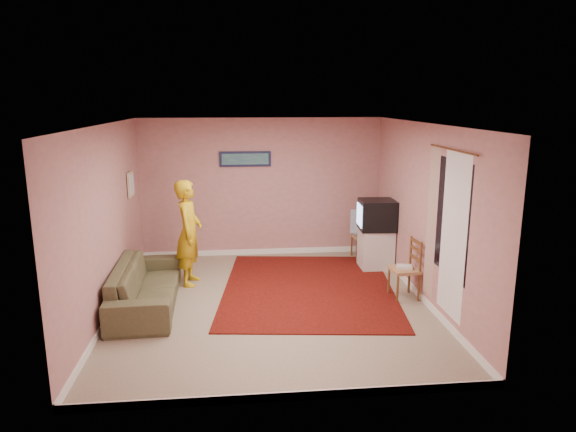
{
  "coord_description": "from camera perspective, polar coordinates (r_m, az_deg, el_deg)",
  "views": [
    {
      "loc": [
        -0.46,
        -7.03,
        2.93
      ],
      "look_at": [
        0.31,
        0.6,
        1.18
      ],
      "focal_mm": 32.0,
      "sensor_mm": 36.0,
      "label": 1
    }
  ],
  "objects": [
    {
      "name": "wall_front",
      "position": [
        4.84,
        0.07,
        -6.84
      ],
      "size": [
        4.5,
        0.02,
        2.6
      ],
      "primitive_type": "cube",
      "color": "#C38086",
      "rests_on": "ground"
    },
    {
      "name": "person",
      "position": [
        8.33,
        -10.95,
        -1.83
      ],
      "size": [
        0.47,
        0.66,
        1.7
      ],
      "primitive_type": "imported",
      "rotation": [
        0.0,
        0.0,
        1.47
      ],
      "color": "gold",
      "rests_on": "ground"
    },
    {
      "name": "curtain_rod",
      "position": [
        6.71,
        17.78,
        7.04
      ],
      "size": [
        0.02,
        1.4,
        0.02
      ],
      "primitive_type": "cylinder",
      "rotation": [
        1.57,
        0.0,
        0.0
      ],
      "color": "brown",
      "rests_on": "wall_right"
    },
    {
      "name": "picture_left",
      "position": [
        8.91,
        -17.06,
        3.39
      ],
      "size": [
        0.04,
        0.38,
        0.42
      ],
      "color": "#CCBC8C",
      "rests_on": "wall_left"
    },
    {
      "name": "baseboard_right",
      "position": [
        8.06,
        14.4,
        -8.49
      ],
      "size": [
        0.02,
        5.0,
        0.1
      ],
      "primitive_type": "cube",
      "color": "white",
      "rests_on": "ground"
    },
    {
      "name": "ceiling",
      "position": [
        7.05,
        -2.02,
        10.18
      ],
      "size": [
        4.5,
        5.0,
        0.02
      ],
      "primitive_type": "cube",
      "color": "silver",
      "rests_on": "wall_back"
    },
    {
      "name": "game_console",
      "position": [
        7.88,
        12.81,
        -5.53
      ],
      "size": [
        0.25,
        0.2,
        0.04
      ],
      "primitive_type": "cube",
      "rotation": [
        0.0,
        0.0,
        -0.21
      ],
      "color": "silver",
      "rests_on": "chair_b"
    },
    {
      "name": "window",
      "position": [
        6.86,
        17.62,
        -0.2
      ],
      "size": [
        0.01,
        1.1,
        1.5
      ],
      "primitive_type": "cube",
      "color": "black",
      "rests_on": "wall_right"
    },
    {
      "name": "dvd_player",
      "position": [
        9.73,
        8.32,
        -1.97
      ],
      "size": [
        0.37,
        0.28,
        0.06
      ],
      "primitive_type": "cube",
      "rotation": [
        0.0,
        0.0,
        -0.06
      ],
      "color": "#B8B8BD",
      "rests_on": "chair_a"
    },
    {
      "name": "blue_throw",
      "position": [
        9.78,
        8.2,
        -0.56
      ],
      "size": [
        0.43,
        0.05,
        0.45
      ],
      "primitive_type": "cube",
      "color": "#88B3DF",
      "rests_on": "chair_a"
    },
    {
      "name": "sofa",
      "position": [
        7.72,
        -15.51,
        -7.43
      ],
      "size": [
        0.93,
        2.19,
        0.63
      ],
      "primitive_type": "imported",
      "rotation": [
        0.0,
        0.0,
        1.61
      ],
      "color": "brown",
      "rests_on": "ground"
    },
    {
      "name": "crt_tv",
      "position": [
        9.04,
        9.83,
        0.13
      ],
      "size": [
        0.65,
        0.58,
        0.53
      ],
      "rotation": [
        0.0,
        0.0,
        -0.06
      ],
      "color": "black",
      "rests_on": "tv_cabinet"
    },
    {
      "name": "area_rug",
      "position": [
        8.21,
        2.28,
        -8.0
      ],
      "size": [
        2.99,
        3.57,
        0.02
      ],
      "primitive_type": "cube",
      "rotation": [
        0.0,
        0.0,
        -0.11
      ],
      "color": "black",
      "rests_on": "ground"
    },
    {
      "name": "baseboard_left",
      "position": [
        7.8,
        -18.75,
        -9.52
      ],
      "size": [
        0.02,
        5.0,
        0.1
      ],
      "primitive_type": "cube",
      "color": "white",
      "rests_on": "ground"
    },
    {
      "name": "ground",
      "position": [
        7.63,
        -1.87,
        -9.72
      ],
      "size": [
        5.0,
        5.0,
        0.0
      ],
      "primitive_type": "plane",
      "color": "tan",
      "rests_on": "ground"
    },
    {
      "name": "curtain_floral",
      "position": [
        7.39,
        15.65,
        -0.76
      ],
      "size": [
        0.01,
        0.35,
        2.1
      ],
      "primitive_type": "cube",
      "color": "beige",
      "rests_on": "wall_right"
    },
    {
      "name": "baseboard_front",
      "position": [
        5.4,
        0.05,
        -19.39
      ],
      "size": [
        4.5,
        0.02,
        0.1
      ],
      "primitive_type": "cube",
      "color": "white",
      "rests_on": "ground"
    },
    {
      "name": "tv_cabinet",
      "position": [
        9.19,
        9.72,
        -3.61
      ],
      "size": [
        0.55,
        0.5,
        0.7
      ],
      "primitive_type": "cube",
      "color": "silver",
      "rests_on": "ground"
    },
    {
      "name": "baseboard_back",
      "position": [
        9.96,
        -2.86,
        -3.96
      ],
      "size": [
        4.5,
        0.02,
        0.1
      ],
      "primitive_type": "cube",
      "color": "white",
      "rests_on": "ground"
    },
    {
      "name": "picture_back",
      "position": [
        9.56,
        -4.78,
        6.34
      ],
      "size": [
        0.95,
        0.04,
        0.28
      ],
      "color": "#141738",
      "rests_on": "wall_back"
    },
    {
      "name": "chair_b",
      "position": [
        7.86,
        12.84,
        -5.06
      ],
      "size": [
        0.42,
        0.44,
        0.49
      ],
      "rotation": [
        0.0,
        0.0,
        -1.49
      ],
      "color": "#A97A52",
      "rests_on": "ground"
    },
    {
      "name": "chair_a",
      "position": [
        9.71,
        8.33,
        -1.67
      ],
      "size": [
        0.41,
        0.39,
        0.46
      ],
      "rotation": [
        0.0,
        0.0,
        0.09
      ],
      "color": "#A97A52",
      "rests_on": "ground"
    },
    {
      "name": "wall_right",
      "position": [
        7.71,
        14.98,
        0.22
      ],
      "size": [
        0.02,
        5.0,
        2.6
      ],
      "primitive_type": "cube",
      "color": "#C38086",
      "rests_on": "ground"
    },
    {
      "name": "curtain_sheer",
      "position": [
        6.77,
        17.9,
        -2.14
      ],
      "size": [
        0.01,
        0.75,
        2.1
      ],
      "primitive_type": "cube",
      "color": "white",
      "rests_on": "wall_right"
    },
    {
      "name": "wall_back",
      "position": [
        9.68,
        -2.94,
        3.16
      ],
      "size": [
        4.5,
        0.02,
        2.6
      ],
      "primitive_type": "cube",
      "color": "#C38086",
      "rests_on": "ground"
    },
    {
      "name": "wall_left",
      "position": [
        7.43,
        -19.52,
        -0.55
      ],
      "size": [
        0.02,
        5.0,
        2.6
      ],
      "primitive_type": "cube",
      "color": "#C38086",
      "rests_on": "ground"
    }
  ]
}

